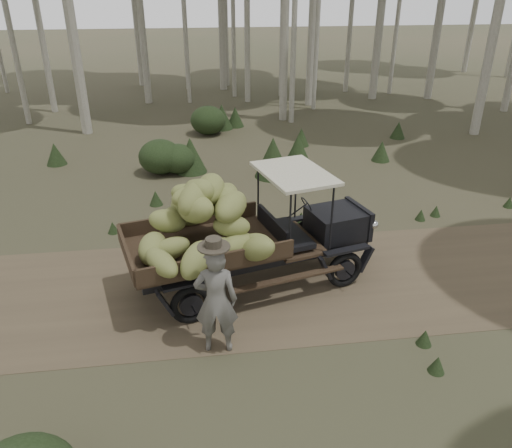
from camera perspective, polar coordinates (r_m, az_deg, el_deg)
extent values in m
plane|color=#473D2B|center=(10.69, 10.44, -6.20)|extent=(120.00, 120.00, 0.00)
cube|color=brown|center=(10.69, 10.45, -6.18)|extent=(70.00, 4.00, 0.01)
cube|color=black|center=(10.64, 9.03, 0.12)|extent=(1.24, 1.20, 0.57)
cube|color=black|center=(10.92, 11.59, 0.61)|extent=(0.35, 1.02, 0.64)
cube|color=black|center=(9.98, 1.92, -0.72)|extent=(0.44, 1.42, 0.57)
cube|color=#38281C|center=(9.60, -5.99, -2.72)|extent=(3.25, 2.51, 0.08)
cube|color=#38281C|center=(10.32, -7.51, 0.50)|extent=(2.81, 0.77, 0.33)
cube|color=#38281C|center=(8.74, -4.31, -4.40)|extent=(2.81, 0.77, 0.33)
cube|color=#38281C|center=(9.29, -14.60, -3.26)|extent=(0.52, 1.81, 0.33)
cube|color=beige|center=(9.70, 4.42, 5.81)|extent=(1.58, 1.99, 0.06)
cube|color=black|center=(10.41, -0.81, -2.57)|extent=(4.61, 1.27, 0.19)
cube|color=black|center=(9.78, 0.86, -4.62)|extent=(4.61, 1.27, 0.19)
torus|color=black|center=(11.47, 5.86, -1.23)|extent=(0.79, 0.33, 0.78)
torus|color=black|center=(10.24, 10.10, -5.17)|extent=(0.79, 0.33, 0.78)
torus|color=black|center=(10.52, -9.81, -4.23)|extent=(0.79, 0.33, 0.78)
torus|color=black|center=(9.16, -7.44, -9.12)|extent=(0.79, 0.33, 0.78)
sphere|color=beige|center=(11.29, 10.71, 1.86)|extent=(0.19, 0.19, 0.19)
sphere|color=beige|center=(10.60, 13.33, -0.08)|extent=(0.19, 0.19, 0.19)
ellipsoid|color=olive|center=(9.14, -11.69, -2.77)|extent=(0.62, 0.91, 0.62)
ellipsoid|color=olive|center=(9.78, -4.20, 2.01)|extent=(0.87, 0.55, 0.66)
ellipsoid|color=olive|center=(9.01, -2.91, 1.97)|extent=(0.90, 1.04, 0.59)
ellipsoid|color=olive|center=(9.15, -5.77, 3.55)|extent=(0.98, 0.85, 0.61)
ellipsoid|color=olive|center=(9.03, -4.40, -3.08)|extent=(0.92, 0.55, 0.70)
ellipsoid|color=olive|center=(9.53, -9.83, 0.56)|extent=(0.69, 0.86, 0.48)
ellipsoid|color=olive|center=(8.90, -6.88, 1.70)|extent=(0.97, 1.08, 0.74)
ellipsoid|color=olive|center=(9.03, -7.70, 3.11)|extent=(0.76, 0.60, 0.40)
ellipsoid|color=olive|center=(9.10, -1.97, -2.49)|extent=(1.03, 0.94, 0.62)
ellipsoid|color=olive|center=(9.83, -6.74, 1.58)|extent=(1.08, 0.85, 0.73)
ellipsoid|color=olive|center=(9.34, -3.01, 3.02)|extent=(0.86, 0.88, 0.56)
ellipsoid|color=olive|center=(8.93, -7.00, 3.04)|extent=(0.94, 1.09, 0.73)
ellipsoid|color=olive|center=(9.02, -10.12, -2.96)|extent=(0.96, 0.43, 0.69)
ellipsoid|color=olive|center=(9.74, -8.29, 1.78)|extent=(0.59, 0.89, 0.62)
ellipsoid|color=olive|center=(9.51, -3.63, 3.14)|extent=(0.79, 0.91, 0.57)
ellipsoid|color=olive|center=(9.20, -5.26, 3.94)|extent=(0.74, 0.97, 0.68)
ellipsoid|color=olive|center=(8.60, -10.73, -4.36)|extent=(0.80, 0.94, 0.48)
ellipsoid|color=olive|center=(9.32, -10.09, 0.34)|extent=(0.88, 0.60, 0.64)
ellipsoid|color=olive|center=(9.43, -7.27, 3.06)|extent=(0.98, 0.54, 0.76)
ellipsoid|color=olive|center=(9.07, -6.32, 3.76)|extent=(0.81, 0.73, 0.53)
ellipsoid|color=olive|center=(9.15, 0.04, -2.31)|extent=(0.80, 0.72, 0.51)
ellipsoid|color=olive|center=(9.05, -2.80, -0.22)|extent=(0.81, 0.50, 0.55)
ellipsoid|color=olive|center=(9.24, -3.34, 2.83)|extent=(0.56, 0.81, 0.59)
ellipsoid|color=olive|center=(9.07, -6.64, 3.57)|extent=(0.95, 1.00, 0.76)
ellipsoid|color=olive|center=(8.52, -6.88, -4.12)|extent=(0.89, 0.99, 0.78)
ellipsoid|color=olive|center=(8.83, 0.21, -2.87)|extent=(0.92, 0.87, 0.72)
imported|color=#5E5B56|center=(8.19, -4.59, -8.74)|extent=(0.75, 0.54, 1.95)
cylinder|color=#373126|center=(7.66, -4.86, -2.61)|extent=(0.57, 0.57, 0.03)
cylinder|color=#373126|center=(7.63, -4.87, -2.18)|extent=(0.28, 0.28, 0.16)
cone|color=#233319|center=(18.18, -21.96, 7.44)|extent=(0.67, 0.67, 0.74)
cone|color=#233319|center=(16.29, -7.49, 7.83)|extent=(1.02, 1.02, 1.13)
cone|color=#233319|center=(21.20, -3.94, 12.15)|extent=(0.91, 0.91, 1.01)
cone|color=#233319|center=(14.66, -5.23, 4.35)|extent=(0.39, 0.39, 0.43)
cone|color=#233319|center=(15.73, 1.94, 7.63)|extent=(1.14, 1.14, 1.27)
ellipsoid|color=#233319|center=(20.40, -5.50, 11.72)|extent=(1.40, 1.40, 1.12)
cone|color=#233319|center=(21.53, -2.40, 12.14)|extent=(0.74, 0.74, 0.82)
ellipsoid|color=#233319|center=(16.31, -10.90, 7.57)|extent=(1.37, 1.37, 1.09)
cone|color=#233319|center=(16.08, 4.79, 7.96)|extent=(1.13, 1.13, 1.26)
cone|color=#233319|center=(21.43, -5.48, 11.73)|extent=(0.58, 0.58, 0.64)
cone|color=#233319|center=(17.79, 14.14, 8.11)|extent=(0.63, 0.63, 0.70)
cone|color=#233319|center=(20.64, 15.94, 10.30)|extent=(0.58, 0.58, 0.65)
cone|color=#233319|center=(14.08, -11.39, 2.95)|extent=(0.38, 0.38, 0.42)
ellipsoid|color=#233319|center=(16.28, -8.95, 7.39)|extent=(1.17, 1.17, 0.94)
cone|color=#233319|center=(19.00, 5.20, 9.88)|extent=(0.60, 0.60, 0.67)
cone|color=#233319|center=(12.78, -16.05, -0.37)|extent=(0.27, 0.27, 0.30)
cone|color=#233319|center=(13.09, 5.95, 1.23)|extent=(0.27, 0.27, 0.30)
cone|color=#233319|center=(15.34, 26.96, 2.25)|extent=(0.27, 0.27, 0.30)
cone|color=#233319|center=(12.26, 5.76, -0.57)|extent=(0.27, 0.27, 0.30)
cone|color=#233319|center=(12.75, 1.59, 0.67)|extent=(0.27, 0.27, 0.30)
cone|color=#233319|center=(13.63, 18.31, 1.02)|extent=(0.27, 0.27, 0.30)
cone|color=#233319|center=(12.17, -0.10, -0.64)|extent=(0.27, 0.27, 0.30)
cone|color=#233319|center=(8.73, 20.00, -14.82)|extent=(0.27, 0.27, 0.30)
cone|color=#233319|center=(13.28, 10.42, 1.29)|extent=(0.27, 0.27, 0.30)
cone|color=#233319|center=(12.18, -0.13, -0.62)|extent=(0.27, 0.27, 0.30)
cone|color=#233319|center=(14.00, 19.87, 1.43)|extent=(0.27, 0.27, 0.30)
cone|color=#233319|center=(12.42, 0.14, -0.06)|extent=(0.27, 0.27, 0.30)
cone|color=#233319|center=(9.21, 18.72, -12.16)|extent=(0.27, 0.27, 0.30)
cone|color=#233319|center=(12.85, 5.17, 0.76)|extent=(0.27, 0.27, 0.30)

